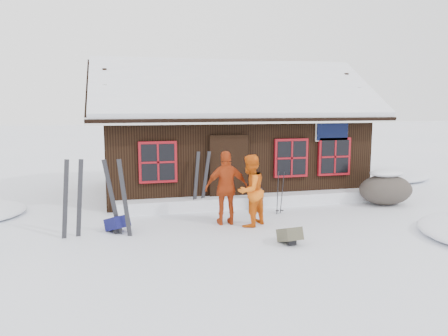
# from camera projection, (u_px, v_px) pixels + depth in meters

# --- Properties ---
(ground) EXTENTS (120.00, 120.00, 0.00)m
(ground) POSITION_uv_depth(u_px,v_px,m) (218.00, 232.00, 10.02)
(ground) COLOR white
(ground) RESTS_ON ground
(mountain_hut) EXTENTS (8.90, 6.09, 4.42)m
(mountain_hut) POSITION_uv_depth(u_px,v_px,m) (227.00, 144.00, 14.94)
(mountain_hut) COLOR black
(mountain_hut) RESTS_ON ground
(snow_drift) EXTENTS (7.60, 0.60, 0.35)m
(snow_drift) POSITION_uv_depth(u_px,v_px,m) (251.00, 201.00, 12.51)
(snow_drift) COLOR white
(snow_drift) RESTS_ON ground
(snow_mounds) EXTENTS (20.60, 13.20, 0.48)m
(snow_mounds) POSITION_uv_depth(u_px,v_px,m) (260.00, 209.00, 12.20)
(snow_mounds) COLOR white
(snow_mounds) RESTS_ON ground
(skier_orange_left) EXTENTS (1.07, 1.03, 1.73)m
(skier_orange_left) POSITION_uv_depth(u_px,v_px,m) (250.00, 191.00, 10.43)
(skier_orange_left) COLOR #DD5D0F
(skier_orange_left) RESTS_ON ground
(skier_orange_right) EXTENTS (1.07, 0.48, 1.80)m
(skier_orange_right) POSITION_uv_depth(u_px,v_px,m) (227.00, 188.00, 10.56)
(skier_orange_right) COLOR #AB3611
(skier_orange_right) RESTS_ON ground
(skier_crouched) EXTENTS (0.53, 0.51, 0.92)m
(skier_crouched) POSITION_uv_depth(u_px,v_px,m) (257.00, 194.00, 12.06)
(skier_crouched) COLOR black
(skier_crouched) RESTS_ON ground
(boulder) EXTENTS (1.59, 1.20, 0.93)m
(boulder) POSITION_uv_depth(u_px,v_px,m) (386.00, 189.00, 12.75)
(boulder) COLOR #48403A
(boulder) RESTS_ON ground
(ski_pair_left) EXTENTS (0.53, 0.12, 1.79)m
(ski_pair_left) POSITION_uv_depth(u_px,v_px,m) (73.00, 200.00, 9.53)
(ski_pair_left) COLOR black
(ski_pair_left) RESTS_ON ground
(ski_pair_mid) EXTENTS (0.61, 0.31, 1.76)m
(ski_pair_mid) POSITION_uv_depth(u_px,v_px,m) (118.00, 198.00, 9.71)
(ski_pair_mid) COLOR black
(ski_pair_mid) RESTS_ON ground
(ski_pair_right) EXTENTS (0.57, 0.22, 1.69)m
(ski_pair_right) POSITION_uv_depth(u_px,v_px,m) (201.00, 182.00, 12.02)
(ski_pair_right) COLOR black
(ski_pair_right) RESTS_ON ground
(ski_poles) EXTENTS (0.21, 0.10, 1.18)m
(ski_poles) POSITION_uv_depth(u_px,v_px,m) (280.00, 193.00, 11.66)
(ski_poles) COLOR black
(ski_poles) RESTS_ON ground
(backpack_blue) EXTENTS (0.60, 0.64, 0.28)m
(backpack_blue) POSITION_uv_depth(u_px,v_px,m) (117.00, 226.00, 10.02)
(backpack_blue) COLOR #101146
(backpack_blue) RESTS_ON ground
(backpack_olive) EXTENTS (0.43, 0.53, 0.27)m
(backpack_olive) POSITION_uv_depth(u_px,v_px,m) (290.00, 238.00, 9.15)
(backpack_olive) COLOR #4A4735
(backpack_olive) RESTS_ON ground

